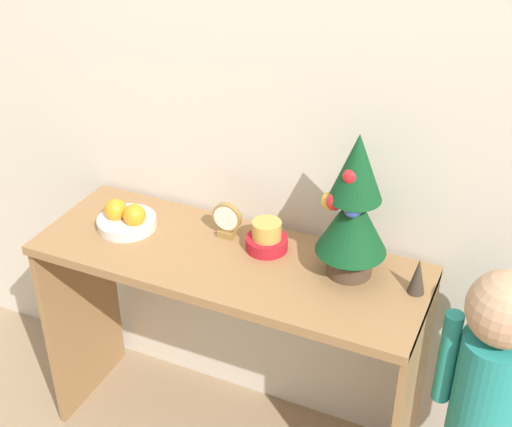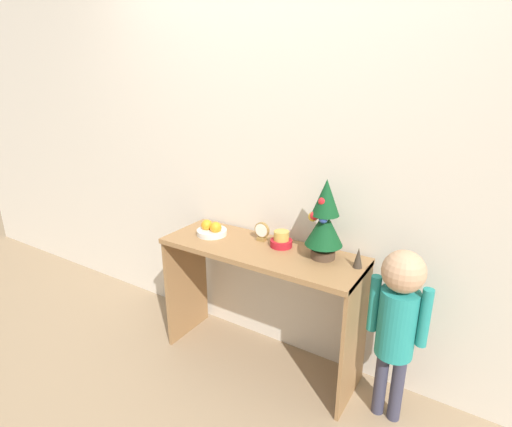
% 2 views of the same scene
% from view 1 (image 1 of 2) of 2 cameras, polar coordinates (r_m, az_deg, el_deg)
% --- Properties ---
extents(back_wall, '(7.00, 0.05, 2.50)m').
position_cam_1_polar(back_wall, '(2.10, 0.63, 11.12)').
color(back_wall, beige).
rests_on(back_wall, ground_plane).
extents(console_table, '(1.19, 0.42, 0.77)m').
position_cam_1_polar(console_table, '(2.22, -2.15, -7.22)').
color(console_table, olive).
rests_on(console_table, ground_plane).
extents(mini_tree, '(0.20, 0.20, 0.44)m').
position_cam_1_polar(mini_tree, '(1.95, 7.81, 0.51)').
color(mini_tree, '#4C3828').
rests_on(mini_tree, console_table).
extents(fruit_bowl, '(0.19, 0.19, 0.09)m').
position_cam_1_polar(fruit_bowl, '(2.27, -10.35, -0.40)').
color(fruit_bowl, silver).
rests_on(fruit_bowl, console_table).
extents(singing_bowl, '(0.13, 0.13, 0.09)m').
position_cam_1_polar(singing_bowl, '(2.13, 0.87, -1.97)').
color(singing_bowl, '#AD1923').
rests_on(singing_bowl, console_table).
extents(desk_clock, '(0.09, 0.04, 0.11)m').
position_cam_1_polar(desk_clock, '(2.18, -2.35, -0.54)').
color(desk_clock, olive).
rests_on(desk_clock, console_table).
extents(figurine, '(0.05, 0.05, 0.11)m').
position_cam_1_polar(figurine, '(1.99, 12.81, -4.89)').
color(figurine, '#382D23').
rests_on(figurine, console_table).
extents(child_figure, '(0.29, 0.20, 0.94)m').
position_cam_1_polar(child_figure, '(2.05, 18.25, -12.22)').
color(child_figure, '#38384C').
rests_on(child_figure, ground_plane).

